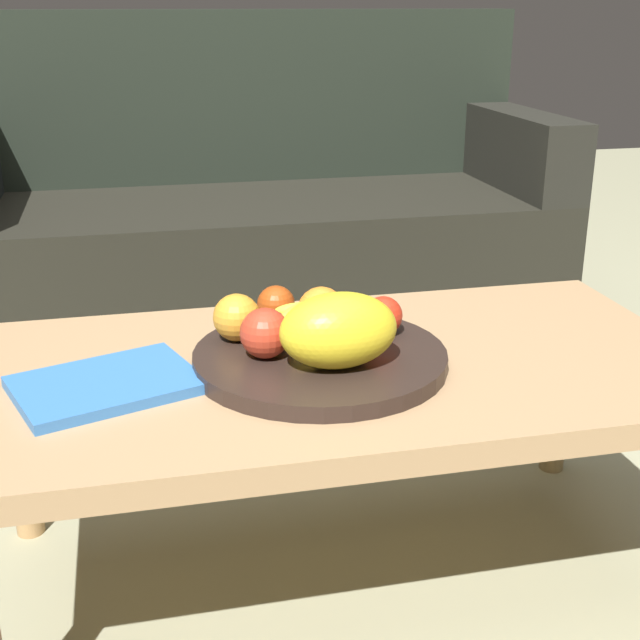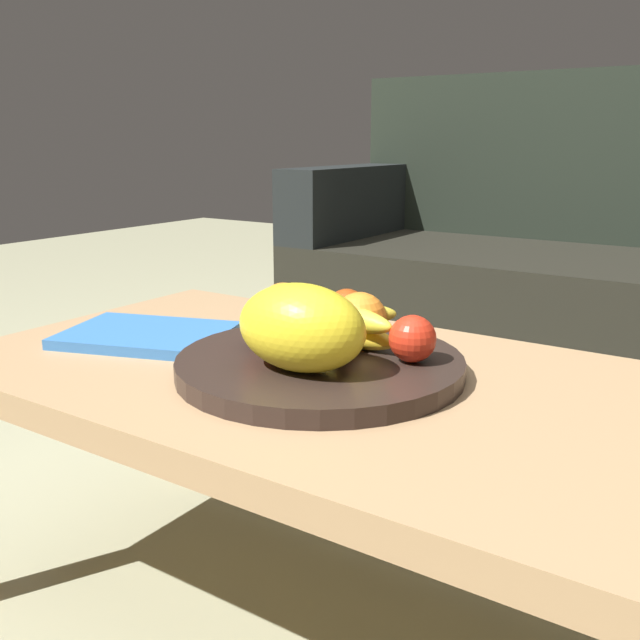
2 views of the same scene
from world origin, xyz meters
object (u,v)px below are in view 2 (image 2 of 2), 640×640
at_px(coffee_table, 348,407).
at_px(couch, 606,288).
at_px(banana_bunch, 345,328).
at_px(orange_front, 360,319).
at_px(fruit_bowl, 320,365).
at_px(orange_left, 283,307).
at_px(apple_front, 412,339).
at_px(magazine, 147,335).
at_px(apple_right, 347,309).
at_px(apple_left, 268,321).
at_px(melon_large_front, 301,328).

xyz_separation_m(coffee_table, couch, (0.06, 1.27, -0.05)).
bearing_deg(banana_bunch, orange_front, 59.29).
distance_m(fruit_bowl, orange_left, 0.15).
distance_m(apple_front, magazine, 0.44).
relative_size(fruit_bowl, apple_right, 6.16).
bearing_deg(couch, apple_left, -97.98).
relative_size(couch, orange_left, 22.88).
relative_size(orange_front, banana_bunch, 0.45).
xyz_separation_m(melon_large_front, orange_left, (-0.13, 0.13, -0.02)).
bearing_deg(fruit_bowl, melon_large_front, -77.95).
bearing_deg(orange_left, melon_large_front, -46.36).
relative_size(apple_left, apple_right, 1.21).
xyz_separation_m(orange_left, apple_left, (0.03, -0.08, 0.00)).
relative_size(couch, orange_front, 22.24).
distance_m(coffee_table, fruit_bowl, 0.07).
height_order(orange_left, banana_bunch, orange_left).
relative_size(melon_large_front, banana_bunch, 1.01).
bearing_deg(coffee_table, apple_front, 23.61).
distance_m(couch, banana_bunch, 1.24).
height_order(orange_left, apple_front, orange_left).
height_order(fruit_bowl, orange_left, orange_left).
height_order(orange_left, magazine, orange_left).
distance_m(couch, magazine, 1.36).
distance_m(coffee_table, banana_bunch, 0.11).
bearing_deg(melon_large_front, banana_bunch, 93.18).
bearing_deg(apple_left, banana_bunch, 31.69).
xyz_separation_m(couch, fruit_bowl, (-0.10, -1.28, 0.11)).
bearing_deg(banana_bunch, magazine, -168.33).
bearing_deg(coffee_table, couch, 87.28).
xyz_separation_m(fruit_bowl, apple_left, (-0.08, -0.00, 0.05)).
xyz_separation_m(fruit_bowl, melon_large_front, (0.01, -0.06, 0.07)).
relative_size(orange_left, magazine, 0.30).
distance_m(orange_front, orange_left, 0.13).
bearing_deg(apple_left, magazine, -177.37).
relative_size(banana_bunch, magazine, 0.69).
distance_m(orange_left, apple_front, 0.23).
relative_size(couch, apple_right, 27.16).
xyz_separation_m(fruit_bowl, apple_right, (-0.04, 0.14, 0.04)).
bearing_deg(orange_left, apple_right, 40.91).
height_order(melon_large_front, orange_front, melon_large_front).
bearing_deg(magazine, apple_left, -16.46).
relative_size(melon_large_front, apple_right, 2.76).
distance_m(coffee_table, apple_left, 0.16).
distance_m(couch, melon_large_front, 1.36).
bearing_deg(apple_right, banana_bunch, -59.78).
relative_size(apple_right, banana_bunch, 0.37).
height_order(couch, apple_right, couch).
bearing_deg(orange_front, apple_front, -14.77).
xyz_separation_m(coffee_table, orange_left, (-0.15, 0.06, 0.11)).
relative_size(coffee_table, couch, 0.66).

